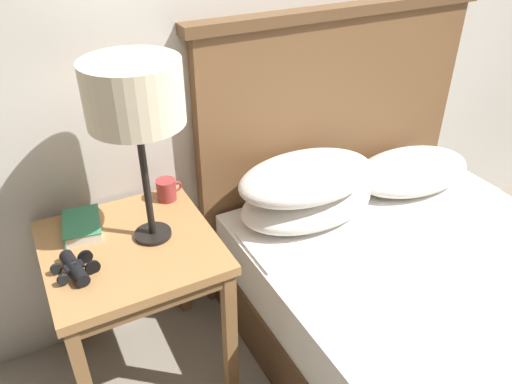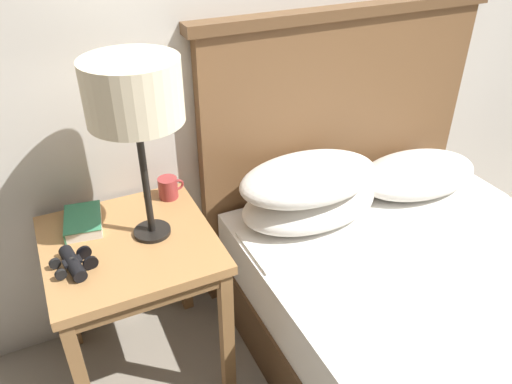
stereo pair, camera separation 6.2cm
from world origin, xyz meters
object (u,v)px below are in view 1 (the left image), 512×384
object	(u,v)px
nightstand	(132,263)
binoculars_pair	(75,268)
table_lamp	(134,96)
bed	(447,315)
book_on_nightstand	(81,226)
coffee_mug	(167,190)

from	to	relation	value
nightstand	binoculars_pair	size ratio (longest dim) A/B	3.99
nightstand	table_lamp	xyz separation A→B (m)	(0.09, 0.00, 0.61)
binoculars_pair	bed	bearing A→B (deg)	-21.02
table_lamp	nightstand	bearing A→B (deg)	-176.77
bed	table_lamp	bearing A→B (deg)	149.92
bed	table_lamp	distance (m)	1.40
book_on_nightstand	binoculars_pair	size ratio (longest dim) A/B	1.30
table_lamp	coffee_mug	distance (m)	0.53
table_lamp	book_on_nightstand	size ratio (longest dim) A/B	2.96
binoculars_pair	coffee_mug	world-z (taller)	coffee_mug
binoculars_pair	coffee_mug	bearing A→B (deg)	34.68
nightstand	coffee_mug	xyz separation A→B (m)	(0.21, 0.21, 0.13)
table_lamp	coffee_mug	bearing A→B (deg)	58.40
table_lamp	binoculars_pair	xyz separation A→B (m)	(-0.28, -0.08, -0.50)
bed	binoculars_pair	xyz separation A→B (m)	(-1.23, 0.47, 0.37)
coffee_mug	bed	bearing A→B (deg)	-42.35
book_on_nightstand	table_lamp	bearing A→B (deg)	-34.68
coffee_mug	table_lamp	bearing A→B (deg)	-121.60
nightstand	coffee_mug	bearing A→B (deg)	44.28
bed	table_lamp	xyz separation A→B (m)	(-0.95, 0.55, 0.87)
table_lamp	bed	bearing A→B (deg)	-30.08
coffee_mug	binoculars_pair	bearing A→B (deg)	-145.32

